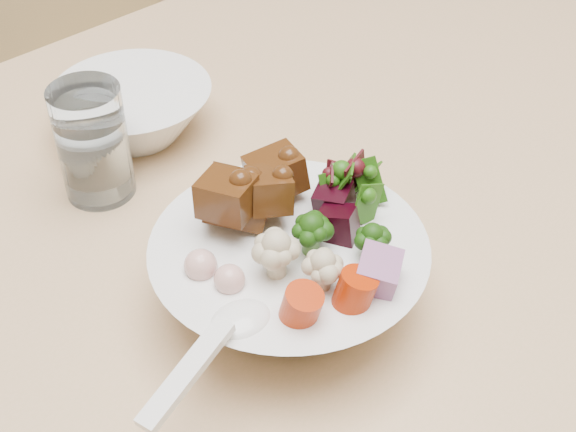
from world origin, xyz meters
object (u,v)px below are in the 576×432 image
Objects in this scene: food_bowl at (290,268)px; water_glass at (94,147)px; dining_table at (344,209)px; side_bowl at (134,111)px; chair_far at (130,45)px.

food_bowl reaches higher than water_glass.
dining_table is 7.14× the size of food_bowl.
side_bowl is at bearing 43.13° from water_glass.
side_bowl is (-0.16, 0.16, 0.10)m from dining_table.
food_bowl is at bearing -73.33° from water_glass.
side_bowl is at bearing 89.00° from food_bowl.
water_glass reaches higher than side_bowl.
chair_far is 0.63m from water_glass.
dining_table is 1.69× the size of chair_far.
chair_far is 5.66× the size of side_bowl.
chair_far is 8.19× the size of water_glass.
chair_far is at bearing 66.98° from side_bowl.
food_bowl is 0.29m from side_bowl.
food_bowl is (-0.20, -0.75, 0.20)m from chair_far.
side_bowl is (-0.20, -0.46, 0.19)m from chair_far.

